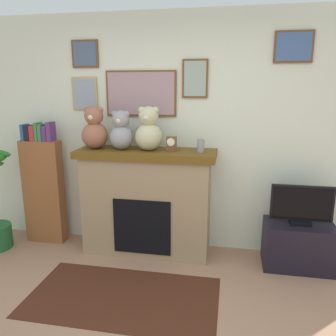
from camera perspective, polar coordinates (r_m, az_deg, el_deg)
back_wall at (r=3.80m, az=2.15°, el=5.78°), size 5.20×0.15×2.60m
fireplace at (r=3.75m, az=-3.59°, el=-5.61°), size 1.49×0.52×1.17m
bookshelf at (r=4.23m, az=-20.31°, el=-3.06°), size 0.46×0.16×1.44m
tv_stand at (r=3.79m, az=21.10°, el=-12.12°), size 0.69×0.40×0.47m
television at (r=3.63m, az=21.68°, el=-5.94°), size 0.60×0.14×0.40m
area_rug at (r=3.23m, az=-7.62°, el=-20.75°), size 1.68×0.90×0.01m
candle_jar at (r=3.48m, az=5.56°, el=3.84°), size 0.07×0.07×0.14m
mantel_clock at (r=3.51m, az=0.58°, el=4.12°), size 0.10×0.08×0.15m
teddy_bear_brown at (r=3.74m, az=-12.33°, el=6.37°), size 0.28×0.28×0.46m
teddy_bear_tan at (r=3.63m, az=-7.93°, el=6.04°), size 0.26×0.26×0.41m
teddy_bear_grey at (r=3.55m, az=-3.28°, el=6.32°), size 0.29×0.29×0.46m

